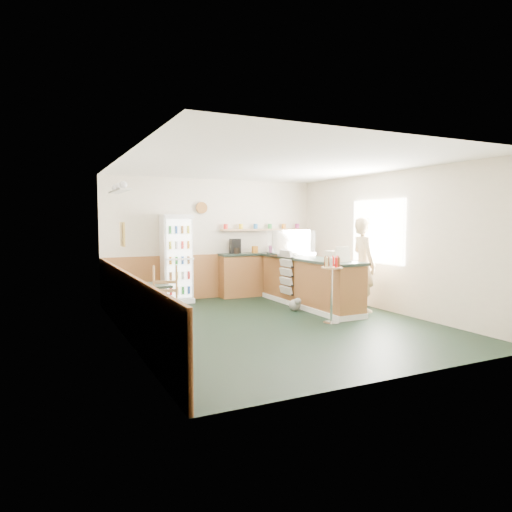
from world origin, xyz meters
TOP-DOWN VIEW (x-y plane):
  - ground at (0.00, 0.00)m, footprint 6.00×6.00m
  - room_envelope at (-0.23, 0.73)m, footprint 5.04×6.02m
  - service_counter at (1.35, 1.07)m, footprint 0.68×3.01m
  - back_counter at (1.19, 2.80)m, footprint 2.24×0.42m
  - drinks_fridge at (-0.95, 2.74)m, footprint 0.63×0.53m
  - display_case at (1.35, 1.80)m, footprint 0.95×0.50m
  - cash_register at (1.35, 0.12)m, footprint 0.34×0.36m
  - shopkeeper at (2.05, 0.21)m, footprint 0.55×0.68m
  - condiment_stand at (0.86, -0.41)m, footprint 0.36×0.36m
  - newspaper_rack at (0.99, 1.39)m, footprint 0.09×0.47m
  - cafe_table at (-2.05, 0.63)m, footprint 0.70×0.70m
  - cafe_chair at (-1.96, -0.04)m, footprint 0.50×0.51m
  - dog_doorstop at (0.86, 0.79)m, footprint 0.23×0.29m

SIDE VIEW (x-z plane):
  - ground at x=0.00m, z-range 0.00..0.00m
  - dog_doorstop at x=0.86m, z-range -0.01..0.27m
  - service_counter at x=1.35m, z-range -0.04..0.97m
  - cafe_table at x=-2.05m, z-range 0.15..0.87m
  - back_counter at x=1.19m, z-range -0.30..1.39m
  - cafe_chair at x=-1.96m, z-range 0.02..1.10m
  - newspaper_rack at x=0.99m, z-range 0.23..1.15m
  - condiment_stand at x=0.86m, z-range 0.19..1.33m
  - shopkeeper at x=2.05m, z-range 0.00..1.82m
  - drinks_fridge at x=-0.95m, z-range 0.00..1.89m
  - cash_register at x=1.35m, z-range 1.01..1.20m
  - display_case at x=1.35m, z-range 1.01..1.55m
  - room_envelope at x=-0.23m, z-range 0.16..2.88m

